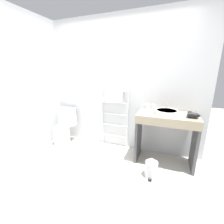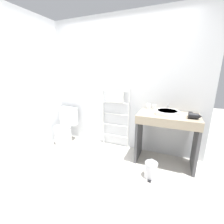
% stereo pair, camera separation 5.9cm
% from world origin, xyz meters
% --- Properties ---
extents(ground_plane, '(12.00, 12.00, 0.00)m').
position_xyz_m(ground_plane, '(0.00, 0.00, 0.00)').
color(ground_plane, beige).
extents(wall_back, '(3.18, 0.12, 2.56)m').
position_xyz_m(wall_back, '(0.00, 1.39, 1.28)').
color(wall_back, silver).
rests_on(wall_back, ground_plane).
extents(wall_side, '(0.12, 1.98, 2.56)m').
position_xyz_m(wall_side, '(-1.53, 0.66, 1.28)').
color(wall_side, silver).
rests_on(wall_side, ground_plane).
extents(toilet, '(0.38, 0.49, 0.78)m').
position_xyz_m(toilet, '(-1.17, 1.00, 0.33)').
color(toilet, white).
rests_on(toilet, ground_plane).
extents(towel_radiator, '(0.59, 0.06, 1.23)m').
position_xyz_m(towel_radiator, '(-0.09, 1.28, 0.88)').
color(towel_radiator, white).
rests_on(towel_radiator, ground_plane).
extents(vanity_counter, '(0.95, 0.56, 0.88)m').
position_xyz_m(vanity_counter, '(0.93, 1.02, 0.59)').
color(vanity_counter, gray).
rests_on(vanity_counter, ground_plane).
extents(sink_basin, '(0.37, 0.37, 0.06)m').
position_xyz_m(sink_basin, '(0.91, 1.02, 0.92)').
color(sink_basin, white).
rests_on(sink_basin, vanity_counter).
extents(faucet, '(0.02, 0.10, 0.12)m').
position_xyz_m(faucet, '(0.91, 1.22, 0.96)').
color(faucet, silver).
rests_on(faucet, vanity_counter).
extents(cup_near_wall, '(0.07, 0.07, 0.10)m').
position_xyz_m(cup_near_wall, '(0.58, 1.24, 0.94)').
color(cup_near_wall, white).
rests_on(cup_near_wall, vanity_counter).
extents(cup_near_edge, '(0.07, 0.07, 0.11)m').
position_xyz_m(cup_near_edge, '(0.68, 1.19, 0.94)').
color(cup_near_edge, white).
rests_on(cup_near_edge, vanity_counter).
extents(hair_dryer, '(0.18, 0.17, 0.09)m').
position_xyz_m(hair_dryer, '(1.28, 0.94, 0.93)').
color(hair_dryer, black).
rests_on(hair_dryer, vanity_counter).
extents(trash_bin, '(0.18, 0.22, 0.31)m').
position_xyz_m(trash_bin, '(0.78, 0.55, 0.13)').
color(trash_bin, silver).
rests_on(trash_bin, ground_plane).
extents(bath_mat, '(0.56, 0.36, 0.01)m').
position_xyz_m(bath_mat, '(-1.09, 0.49, 0.01)').
color(bath_mat, '#B2BCCC').
rests_on(bath_mat, ground_plane).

